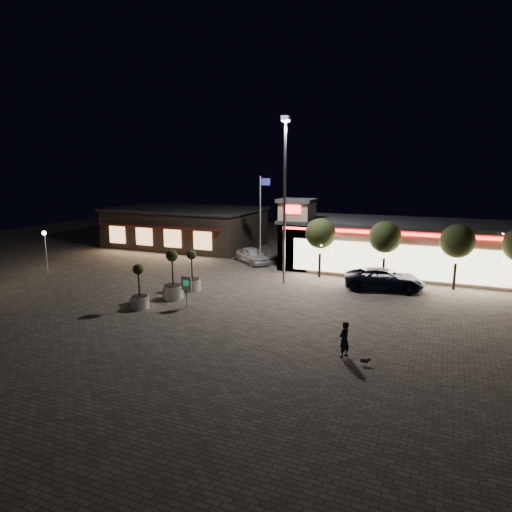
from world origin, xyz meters
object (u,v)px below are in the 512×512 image
at_px(valet_sign, 186,286).
at_px(pedestrian, 344,339).
at_px(planter_left, 192,278).
at_px(white_sedan, 253,255).
at_px(planter_mid, 139,295).
at_px(pickup_truck, 384,279).

bearing_deg(valet_sign, pedestrian, -19.19).
relative_size(pedestrian, valet_sign, 0.85).
xyz_separation_m(planter_left, valet_sign, (1.80, -3.70, 0.50)).
relative_size(white_sedan, planter_left, 1.47).
relative_size(planter_mid, valet_sign, 1.40).
bearing_deg(pedestrian, planter_mid, -74.63).
bearing_deg(planter_mid, white_sedan, 85.88).
distance_m(white_sedan, planter_mid, 15.40).
xyz_separation_m(pickup_truck, planter_mid, (-13.55, -10.55, 0.10)).
bearing_deg(pickup_truck, planter_mid, 118.16).
height_order(pedestrian, planter_mid, planter_mid).
xyz_separation_m(pickup_truck, pedestrian, (-0.10, -13.04, 0.08)).
height_order(pedestrian, valet_sign, valet_sign).
xyz_separation_m(white_sedan, planter_left, (-0.25, -10.39, 0.17)).
relative_size(pedestrian, planter_left, 0.58).
bearing_deg(valet_sign, pickup_truck, 40.41).
xyz_separation_m(pickup_truck, white_sedan, (-12.45, 4.81, -0.04)).
relative_size(pedestrian, planter_mid, 0.60).
xyz_separation_m(pickup_truck, planter_left, (-12.70, -5.58, 0.14)).
bearing_deg(valet_sign, planter_left, 115.94).
height_order(white_sedan, planter_mid, planter_mid).
relative_size(pickup_truck, valet_sign, 2.78).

